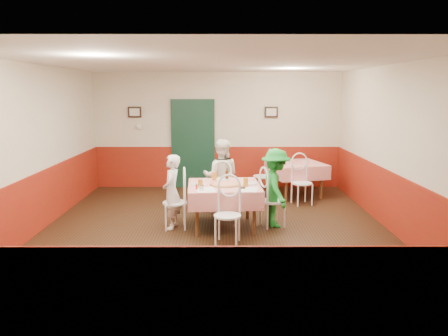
{
  "coord_description": "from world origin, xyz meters",
  "views": [
    {
      "loc": [
        0.13,
        -7.15,
        2.35
      ],
      "look_at": [
        0.15,
        0.21,
        1.05
      ],
      "focal_mm": 35.0,
      "sensor_mm": 36.0,
      "label": 1
    }
  ],
  "objects_px": {
    "glass_b": "(246,182)",
    "diner_right": "(276,188)",
    "chair_left": "(175,203)",
    "beer_bottle": "(227,174)",
    "chair_far": "(221,191)",
    "chair_second_b": "(302,183)",
    "pizza": "(225,184)",
    "glass_c": "(215,176)",
    "wallet": "(242,188)",
    "chair_second_a": "(263,176)",
    "diner_left": "(172,192)",
    "chair_right": "(272,201)",
    "main_table": "(224,206)",
    "chair_near": "(227,216)",
    "glass_a": "(200,184)",
    "diner_far": "(221,177)",
    "second_table": "(296,180)"
  },
  "relations": [
    {
      "from": "glass_b",
      "to": "diner_right",
      "type": "height_order",
      "value": "diner_right"
    },
    {
      "from": "chair_left",
      "to": "beer_bottle",
      "type": "xyz_separation_m",
      "value": [
        0.9,
        0.47,
        0.41
      ]
    },
    {
      "from": "chair_far",
      "to": "chair_second_b",
      "type": "distance_m",
      "value": 1.83
    },
    {
      "from": "pizza",
      "to": "chair_left",
      "type": "bearing_deg",
      "value": -178.94
    },
    {
      "from": "chair_left",
      "to": "glass_c",
      "type": "xyz_separation_m",
      "value": [
        0.68,
        0.43,
        0.39
      ]
    },
    {
      "from": "pizza",
      "to": "wallet",
      "type": "height_order",
      "value": "pizza"
    },
    {
      "from": "chair_second_a",
      "to": "diner_left",
      "type": "height_order",
      "value": "diner_left"
    },
    {
      "from": "chair_left",
      "to": "pizza",
      "type": "bearing_deg",
      "value": 83.59
    },
    {
      "from": "chair_right",
      "to": "diner_right",
      "type": "bearing_deg",
      "value": -104.18
    },
    {
      "from": "chair_left",
      "to": "beer_bottle",
      "type": "distance_m",
      "value": 1.1
    },
    {
      "from": "main_table",
      "to": "chair_near",
      "type": "distance_m",
      "value": 0.85
    },
    {
      "from": "main_table",
      "to": "pizza",
      "type": "bearing_deg",
      "value": -62.34
    },
    {
      "from": "glass_a",
      "to": "beer_bottle",
      "type": "xyz_separation_m",
      "value": [
        0.45,
        0.69,
        0.03
      ]
    },
    {
      "from": "chair_left",
      "to": "diner_far",
      "type": "distance_m",
      "value": 1.27
    },
    {
      "from": "chair_far",
      "to": "beer_bottle",
      "type": "height_order",
      "value": "beer_bottle"
    },
    {
      "from": "pizza",
      "to": "second_table",
      "type": "bearing_deg",
      "value": 55.38
    },
    {
      "from": "glass_c",
      "to": "main_table",
      "type": "bearing_deg",
      "value": -65.97
    },
    {
      "from": "diner_left",
      "to": "glass_a",
      "type": "bearing_deg",
      "value": 73.38
    },
    {
      "from": "chair_right",
      "to": "chair_left",
      "type": "bearing_deg",
      "value": 75.82
    },
    {
      "from": "main_table",
      "to": "chair_second_a",
      "type": "distance_m",
      "value": 2.48
    },
    {
      "from": "chair_near",
      "to": "diner_right",
      "type": "bearing_deg",
      "value": 56.56
    },
    {
      "from": "glass_c",
      "to": "wallet",
      "type": "distance_m",
      "value": 0.83
    },
    {
      "from": "chair_far",
      "to": "chair_second_b",
      "type": "relative_size",
      "value": 1.0
    },
    {
      "from": "second_table",
      "to": "chair_far",
      "type": "xyz_separation_m",
      "value": [
        -1.69,
        -1.46,
        0.08
      ]
    },
    {
      "from": "chair_left",
      "to": "chair_far",
      "type": "height_order",
      "value": "same"
    },
    {
      "from": "diner_right",
      "to": "chair_second_a",
      "type": "bearing_deg",
      "value": -8.04
    },
    {
      "from": "chair_far",
      "to": "chair_second_b",
      "type": "height_order",
      "value": "same"
    },
    {
      "from": "wallet",
      "to": "glass_c",
      "type": "bearing_deg",
      "value": 120.72
    },
    {
      "from": "chair_left",
      "to": "diner_far",
      "type": "relative_size",
      "value": 0.62
    },
    {
      "from": "main_table",
      "to": "chair_near",
      "type": "height_order",
      "value": "chair_near"
    },
    {
      "from": "chair_near",
      "to": "chair_second_b",
      "type": "distance_m",
      "value": 2.88
    },
    {
      "from": "wallet",
      "to": "chair_second_a",
      "type": "bearing_deg",
      "value": 73.7
    },
    {
      "from": "glass_a",
      "to": "glass_b",
      "type": "xyz_separation_m",
      "value": [
        0.76,
        0.09,
        0.0
      ]
    },
    {
      "from": "pizza",
      "to": "glass_c",
      "type": "distance_m",
      "value": 0.46
    },
    {
      "from": "glass_a",
      "to": "diner_right",
      "type": "distance_m",
      "value": 1.34
    },
    {
      "from": "second_table",
      "to": "diner_left",
      "type": "relative_size",
      "value": 0.87
    },
    {
      "from": "chair_right",
      "to": "glass_c",
      "type": "xyz_separation_m",
      "value": [
        -1.02,
        0.33,
        0.39
      ]
    },
    {
      "from": "chair_second_a",
      "to": "chair_second_b",
      "type": "bearing_deg",
      "value": 29.79
    },
    {
      "from": "glass_a",
      "to": "diner_right",
      "type": "relative_size",
      "value": 0.1
    },
    {
      "from": "chair_second_b",
      "to": "glass_a",
      "type": "relative_size",
      "value": 6.27
    },
    {
      "from": "chair_near",
      "to": "diner_far",
      "type": "xyz_separation_m",
      "value": [
        -0.11,
        1.75,
        0.27
      ]
    },
    {
      "from": "main_table",
      "to": "beer_bottle",
      "type": "relative_size",
      "value": 6.09
    },
    {
      "from": "chair_second_a",
      "to": "pizza",
      "type": "bearing_deg",
      "value": -35.55
    },
    {
      "from": "chair_right",
      "to": "diner_right",
      "type": "xyz_separation_m",
      "value": [
        0.05,
        0.0,
        0.24
      ]
    },
    {
      "from": "chair_near",
      "to": "diner_left",
      "type": "height_order",
      "value": "diner_left"
    },
    {
      "from": "chair_right",
      "to": "wallet",
      "type": "xyz_separation_m",
      "value": [
        -0.55,
        -0.35,
        0.32
      ]
    },
    {
      "from": "diner_far",
      "to": "diner_right",
      "type": "distance_m",
      "value": 1.27
    },
    {
      "from": "glass_c",
      "to": "diner_far",
      "type": "relative_size",
      "value": 0.11
    },
    {
      "from": "chair_near",
      "to": "chair_far",
      "type": "bearing_deg",
      "value": 103.19
    },
    {
      "from": "chair_left",
      "to": "beer_bottle",
      "type": "relative_size",
      "value": 4.49
    }
  ]
}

